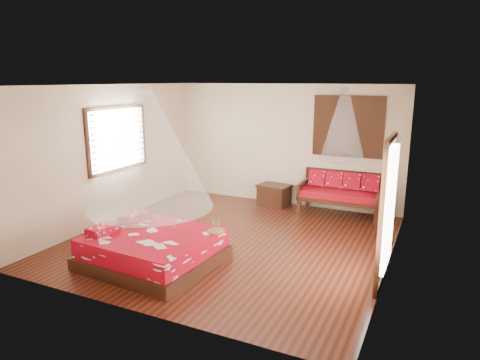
% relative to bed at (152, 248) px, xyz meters
% --- Properties ---
extents(room, '(5.54, 5.54, 2.84)m').
position_rel_bed_xyz_m(room, '(0.70, 1.44, 1.15)').
color(room, black).
rests_on(room, ground).
extents(bed, '(2.05, 1.88, 0.63)m').
position_rel_bed_xyz_m(bed, '(0.00, 0.00, 0.00)').
color(bed, black).
rests_on(bed, floor).
extents(daybed, '(1.74, 0.77, 0.94)m').
position_rel_bed_xyz_m(daybed, '(2.17, 3.82, 0.27)').
color(daybed, black).
rests_on(daybed, floor).
extents(storage_chest, '(0.79, 0.63, 0.49)m').
position_rel_bed_xyz_m(storage_chest, '(0.60, 3.89, -0.00)').
color(storage_chest, black).
rests_on(storage_chest, floor).
extents(shutter_panel, '(1.52, 0.06, 1.32)m').
position_rel_bed_xyz_m(shutter_panel, '(2.17, 4.16, 1.65)').
color(shutter_panel, black).
rests_on(shutter_panel, wall_back).
extents(window_left, '(0.10, 1.74, 1.34)m').
position_rel_bed_xyz_m(window_left, '(-2.01, 1.64, 1.45)').
color(window_left, black).
rests_on(window_left, wall_left).
extents(glazed_door, '(0.08, 1.02, 2.16)m').
position_rel_bed_xyz_m(glazed_door, '(3.42, 0.84, 0.82)').
color(glazed_door, black).
rests_on(glazed_door, floor).
extents(wine_tray, '(0.28, 0.28, 0.22)m').
position_rel_bed_xyz_m(wine_tray, '(0.89, 0.51, 0.31)').
color(wine_tray, brown).
rests_on(wine_tray, bed).
extents(mosquito_net_main, '(1.96, 1.96, 1.80)m').
position_rel_bed_xyz_m(mosquito_net_main, '(0.02, -0.00, 1.60)').
color(mosquito_net_main, white).
rests_on(mosquito_net_main, ceiling).
extents(mosquito_net_daybed, '(0.92, 0.92, 1.50)m').
position_rel_bed_xyz_m(mosquito_net_daybed, '(2.17, 3.69, 1.75)').
color(mosquito_net_daybed, white).
rests_on(mosquito_net_daybed, ceiling).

